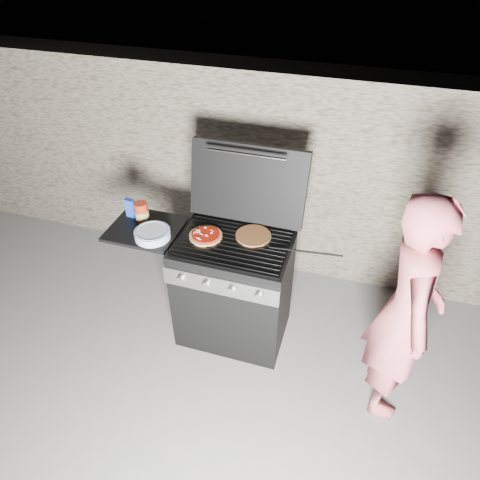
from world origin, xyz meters
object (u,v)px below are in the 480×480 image
(gas_grill, at_px, (203,284))
(pizza_topped, at_px, (206,235))
(sauce_jar, at_px, (142,212))
(person, at_px, (406,312))

(gas_grill, distance_m, pizza_topped, 0.47)
(sauce_jar, bearing_deg, pizza_topped, -6.73)
(gas_grill, bearing_deg, pizza_topped, 17.02)
(gas_grill, height_order, pizza_topped, pizza_topped)
(gas_grill, relative_size, sauce_jar, 8.92)
(sauce_jar, distance_m, person, 1.91)
(pizza_topped, height_order, sauce_jar, sauce_jar)
(pizza_topped, distance_m, sauce_jar, 0.52)
(gas_grill, xyz_separation_m, person, (1.40, -0.22, 0.37))
(pizza_topped, bearing_deg, gas_grill, -162.98)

